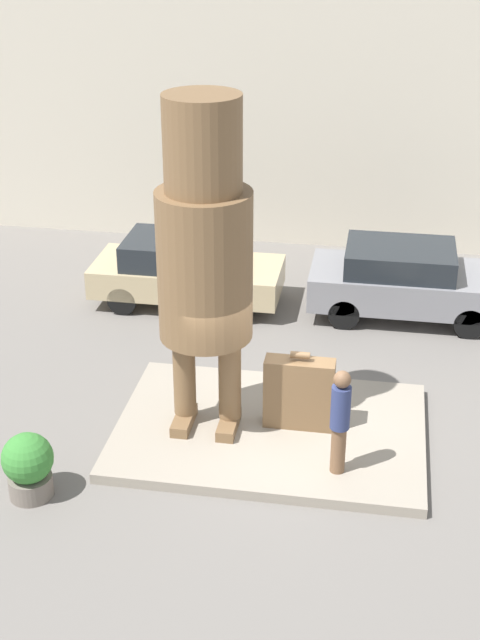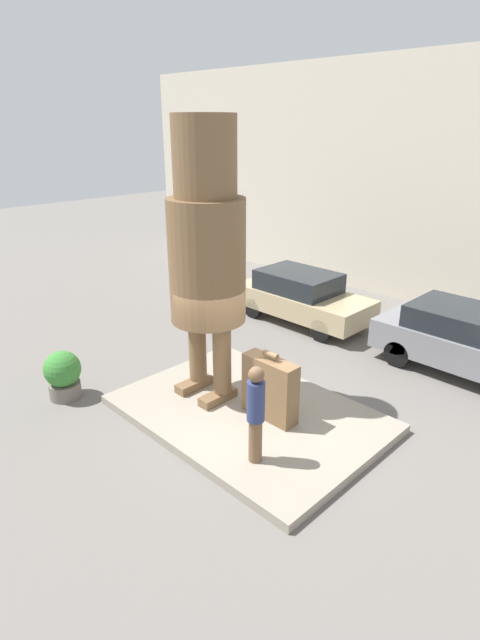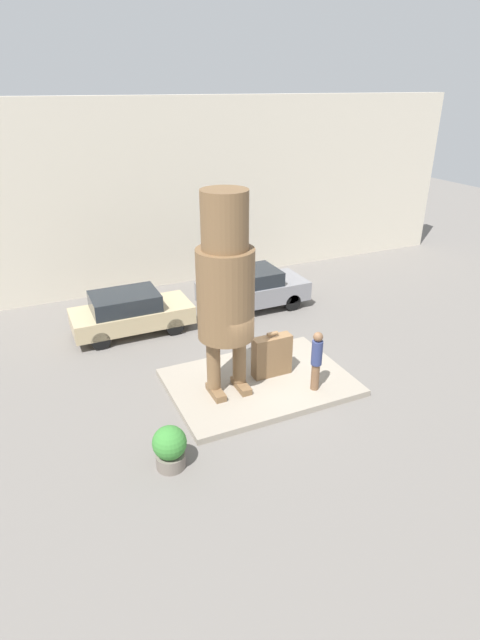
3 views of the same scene
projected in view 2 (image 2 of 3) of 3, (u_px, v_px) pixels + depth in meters
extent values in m
plane|color=slate|center=(248.00, 417.00, 9.99)|extent=(60.00, 60.00, 0.00)
cube|color=gray|center=(248.00, 414.00, 9.95)|extent=(5.10, 3.58, 0.18)
cube|color=beige|center=(464.00, 187.00, 14.53)|extent=(28.00, 0.60, 7.47)
cube|color=brown|center=(194.00, 384.00, 10.69)|extent=(0.29, 0.85, 0.19)
cube|color=brown|center=(218.00, 397.00, 10.20)|extent=(0.29, 0.85, 0.19)
cylinder|color=brown|center=(197.00, 347.00, 10.47)|extent=(0.37, 0.37, 1.48)
cylinder|color=brown|center=(222.00, 359.00, 9.97)|extent=(0.37, 0.37, 1.48)
cylinder|color=brown|center=(207.00, 261.00, 9.51)|extent=(1.48, 1.48, 2.38)
cylinder|color=brown|center=(205.00, 156.00, 8.80)|extent=(1.16, 1.16, 1.43)
cube|color=brown|center=(270.00, 388.00, 9.48)|extent=(1.15, 0.38, 1.22)
cylinder|color=brown|center=(271.00, 355.00, 9.22)|extent=(0.32, 0.11, 0.11)
cylinder|color=brown|center=(255.00, 440.00, 8.31)|extent=(0.23, 0.23, 0.79)
cylinder|color=navy|center=(256.00, 401.00, 8.03)|extent=(0.30, 0.30, 0.70)
sphere|color=brown|center=(256.00, 375.00, 7.85)|extent=(0.26, 0.26, 0.26)
cube|color=tan|center=(303.00, 302.00, 14.58)|extent=(4.05, 1.76, 0.61)
cube|color=#1E2328|center=(298.00, 281.00, 14.50)|extent=(2.23, 1.58, 0.56)
cylinder|color=black|center=(354.00, 315.00, 14.38)|extent=(0.62, 0.18, 0.62)
cylinder|color=black|center=(321.00, 331.00, 13.35)|extent=(0.62, 0.18, 0.62)
cylinder|color=black|center=(287.00, 296.00, 16.04)|extent=(0.62, 0.18, 0.62)
cylinder|color=black|center=(253.00, 308.00, 15.00)|extent=(0.62, 0.18, 0.62)
cube|color=gray|center=(467.00, 346.00, 11.56)|extent=(4.07, 1.84, 0.71)
cube|color=#1E2328|center=(462.00, 319.00, 11.47)|extent=(2.24, 1.66, 0.52)
cylinder|color=black|center=(429.00, 334.00, 13.07)|extent=(0.65, 0.18, 0.65)
cylinder|color=black|center=(397.00, 354.00, 11.98)|extent=(0.65, 0.18, 0.65)
cylinder|color=#70665B|center=(65.00, 390.00, 10.67)|extent=(0.66, 0.66, 0.34)
sphere|color=#387F33|center=(62.00, 369.00, 10.49)|extent=(0.77, 0.77, 0.77)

